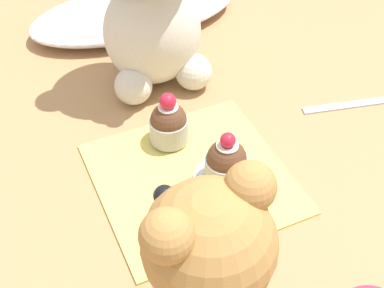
% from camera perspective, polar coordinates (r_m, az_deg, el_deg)
% --- Properties ---
extents(ground_plane, '(4.00, 4.00, 0.00)m').
position_cam_1_polar(ground_plane, '(0.61, -0.00, -3.76)').
color(ground_plane, tan).
extents(knitted_placemat, '(0.21, 0.21, 0.01)m').
position_cam_1_polar(knitted_placemat, '(0.61, -0.00, -3.57)').
color(knitted_placemat, '#E0D166').
rests_on(knitted_placemat, ground_plane).
extents(tulle_cloth, '(0.33, 0.16, 0.04)m').
position_cam_1_polar(tulle_cloth, '(0.87, -6.14, 13.91)').
color(tulle_cloth, silver).
rests_on(tulle_cloth, ground_plane).
extents(teddy_bear_tan, '(0.12, 0.12, 0.21)m').
position_cam_1_polar(teddy_bear_tan, '(0.41, 1.42, -14.50)').
color(teddy_bear_tan, '#B78447').
rests_on(teddy_bear_tan, ground_plane).
extents(cupcake_near_cream_bear, '(0.05, 0.05, 0.07)m').
position_cam_1_polar(cupcake_near_cream_bear, '(0.63, -2.88, 2.13)').
color(cupcake_near_cream_bear, '#B2ADA3').
rests_on(cupcake_near_cream_bear, knitted_placemat).
extents(saucer_plate, '(0.07, 0.07, 0.01)m').
position_cam_1_polar(saucer_plate, '(0.60, 3.57, -3.83)').
color(saucer_plate, silver).
rests_on(saucer_plate, knitted_placemat).
extents(cupcake_near_tan_bear, '(0.05, 0.05, 0.07)m').
position_cam_1_polar(cupcake_near_tan_bear, '(0.58, 3.69, -2.00)').
color(cupcake_near_tan_bear, '#B2ADA3').
rests_on(cupcake_near_tan_bear, saucer_plate).
extents(teaspoon, '(0.13, 0.04, 0.01)m').
position_cam_1_polar(teaspoon, '(0.73, 16.43, 4.08)').
color(teaspoon, silver).
rests_on(teaspoon, ground_plane).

